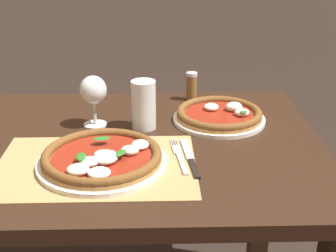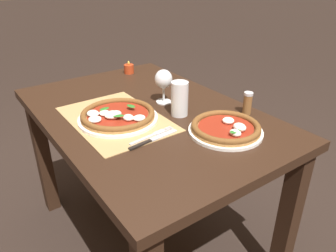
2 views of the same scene
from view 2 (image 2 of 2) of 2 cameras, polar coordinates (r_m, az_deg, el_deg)
ground_plane at (r=1.86m, az=-3.00°, el=-18.69°), size 24.00×24.00×0.00m
dining_table at (r=1.47m, az=-3.58°, el=-1.54°), size 1.21×0.82×0.74m
paper_placemat at (r=1.37m, az=-9.03°, el=1.25°), size 0.50×0.34×0.00m
pizza_near at (r=1.34m, az=-8.80°, el=1.82°), size 0.32×0.32×0.05m
pizza_far at (r=1.25m, az=10.08°, el=-0.37°), size 0.28×0.28×0.05m
wine_glass at (r=1.47m, az=-0.78°, el=7.94°), size 0.08×0.08×0.16m
pint_glass at (r=1.36m, az=2.03°, el=4.66°), size 0.07×0.07×0.15m
fork at (r=1.22m, az=-2.80°, el=-1.63°), size 0.04×0.20×0.00m
knife at (r=1.19m, az=-2.52°, el=-2.30°), size 0.04×0.22×0.01m
votive_candle at (r=1.91m, az=-6.81°, el=9.80°), size 0.06×0.06×0.07m
pepper_shaker at (r=1.42m, az=13.68°, el=3.90°), size 0.04×0.04×0.10m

